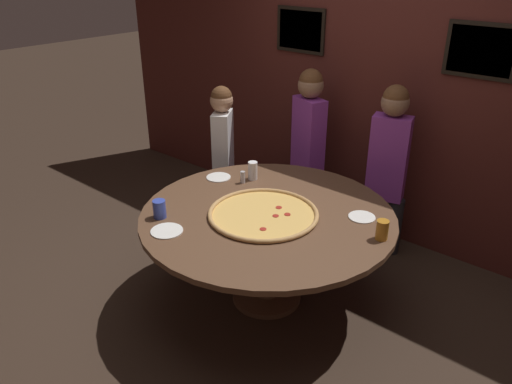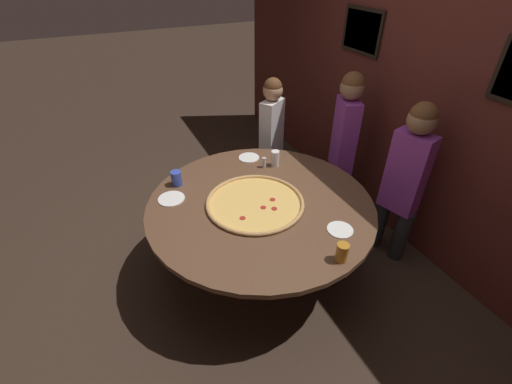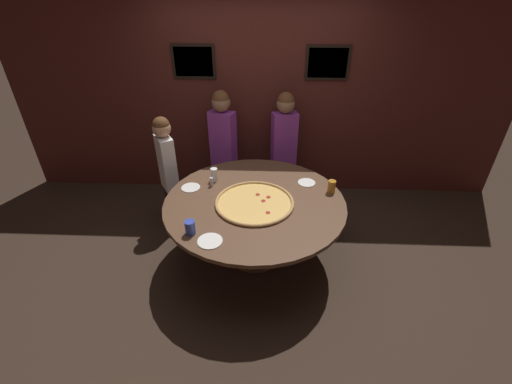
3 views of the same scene
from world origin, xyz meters
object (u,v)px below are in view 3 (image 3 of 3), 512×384
object	(u,v)px
drink_cup_far_right	(332,187)
drink_cup_by_shaker	(190,227)
condiment_shaker	(212,182)
dining_table	(255,210)
giant_pizza	(254,202)
white_plate_far_back	(307,183)
white_plate_near_front	(210,241)
diner_far_left	(284,143)
diner_side_right	(223,142)
diner_side_left	(167,165)
drink_cup_front_edge	(214,175)
white_plate_beside_cup	(191,188)

from	to	relation	value
drink_cup_far_right	drink_cup_by_shaker	distance (m)	1.49
condiment_shaker	dining_table	bearing A→B (deg)	-29.68
giant_pizza	white_plate_far_back	world-z (taller)	giant_pizza
drink_cup_by_shaker	drink_cup_far_right	bearing A→B (deg)	28.94
white_plate_near_front	diner_far_left	distance (m)	1.93
diner_side_right	dining_table	bearing A→B (deg)	132.97
condiment_shaker	diner_side_left	xyz separation A→B (m)	(-0.58, 0.38, -0.02)
drink_cup_front_edge	drink_cup_far_right	xyz separation A→B (m)	(1.23, -0.18, -0.01)
white_plate_far_back	diner_side_left	xyz separation A→B (m)	(-1.59, 0.28, 0.02)
diner_side_right	diner_far_left	bearing A→B (deg)	-155.23
white_plate_far_back	diner_side_left	size ratio (longest dim) A/B	0.14
drink_cup_front_edge	diner_far_left	world-z (taller)	diner_far_left
drink_cup_far_right	white_plate_near_front	distance (m)	1.39
white_plate_beside_cup	drink_cup_by_shaker	bearing A→B (deg)	-78.34
dining_table	diner_side_left	distance (m)	1.24
giant_pizza	drink_cup_far_right	xyz separation A→B (m)	(0.78, 0.24, 0.05)
drink_cup_front_edge	white_plate_beside_cup	size ratio (longest dim) A/B	0.75
white_plate_beside_cup	white_plate_far_back	bearing A→B (deg)	7.14
giant_pizza	drink_cup_front_edge	size ratio (longest dim) A/B	5.27
dining_table	diner_side_left	bearing A→B (deg)	148.17
giant_pizza	drink_cup_front_edge	bearing A→B (deg)	137.08
dining_table	giant_pizza	xyz separation A→B (m)	(-0.00, -0.05, 0.12)
diner_side_left	diner_far_left	xyz separation A→B (m)	(1.36, 0.54, 0.07)
dining_table	drink_cup_front_edge	xyz separation A→B (m)	(-0.45, 0.37, 0.18)
diner_side_right	drink_cup_front_edge	bearing A→B (deg)	111.17
diner_side_left	diner_far_left	bearing A→B (deg)	-100.20
white_plate_near_front	drink_cup_by_shaker	bearing A→B (deg)	151.72
drink_cup_far_right	diner_side_right	distance (m)	1.55
drink_cup_by_shaker	diner_far_left	world-z (taller)	diner_far_left
giant_pizza	diner_side_right	xyz separation A→B (m)	(-0.45, 1.19, 0.10)
drink_cup_front_edge	white_plate_beside_cup	world-z (taller)	drink_cup_front_edge
white_plate_near_front	condiment_shaker	size ratio (longest dim) A/B	2.20
drink_cup_far_right	diner_side_left	xyz separation A→B (m)	(-1.82, 0.45, -0.04)
dining_table	giant_pizza	distance (m)	0.13
diner_far_left	diner_side_left	bearing A→B (deg)	6.72
white_plate_beside_cup	diner_side_left	xyz separation A→B (m)	(-0.36, 0.44, 0.02)
drink_cup_by_shaker	white_plate_near_front	xyz separation A→B (m)	(0.18, -0.10, -0.06)
diner_far_left	drink_cup_front_edge	bearing A→B (deg)	31.68
white_plate_near_front	diner_far_left	size ratio (longest dim) A/B	0.14
drink_cup_far_right	diner_far_left	world-z (taller)	diner_far_left
white_plate_far_back	diner_far_left	xyz separation A→B (m)	(-0.23, 0.82, 0.09)
white_plate_near_front	diner_side_left	xyz separation A→B (m)	(-0.70, 1.27, 0.02)
dining_table	drink_cup_front_edge	distance (m)	0.62
drink_cup_front_edge	white_plate_near_front	bearing A→B (deg)	-83.94
dining_table	condiment_shaker	size ratio (longest dim) A/B	18.54
giant_pizza	white_plate_beside_cup	distance (m)	0.73
white_plate_near_front	white_plate_far_back	size ratio (longest dim) A/B	1.14
giant_pizza	drink_cup_by_shaker	distance (m)	0.72
drink_cup_front_edge	condiment_shaker	xyz separation A→B (m)	(-0.01, -0.11, -0.02)
diner_far_left	white_plate_far_back	bearing A→B (deg)	90.48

